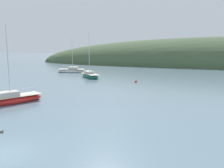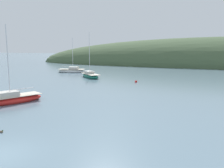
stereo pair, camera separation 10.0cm
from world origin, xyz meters
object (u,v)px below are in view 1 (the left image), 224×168
object	(u,v)px
sailboat_cream_ketch	(90,76)
sailboat_teal_outer	(13,99)
duck_lead	(2,132)
sailboat_navy_dinghy	(72,71)
mooring_buoy_channel	(136,82)

from	to	relation	value
sailboat_cream_ketch	sailboat_teal_outer	xyz separation A→B (m)	(0.90, -23.11, 0.00)
sailboat_cream_ketch	duck_lead	distance (m)	31.78
sailboat_cream_ketch	duck_lead	xyz separation A→B (m)	(6.78, -31.04, -0.34)
sailboat_navy_dinghy	sailboat_cream_ketch	bearing A→B (deg)	-42.78
sailboat_teal_outer	mooring_buoy_channel	bearing A→B (deg)	64.35
sailboat_cream_ketch	sailboat_navy_dinghy	xyz separation A→B (m)	(-8.36, 7.74, 0.02)
sailboat_cream_ketch	sailboat_navy_dinghy	distance (m)	11.40
sailboat_navy_dinghy	duck_lead	bearing A→B (deg)	-68.67
sailboat_navy_dinghy	sailboat_teal_outer	bearing A→B (deg)	-73.28
mooring_buoy_channel	duck_lead	xyz separation A→B (m)	(-3.56, -27.60, -0.07)
sailboat_cream_ketch	sailboat_navy_dinghy	bearing A→B (deg)	137.22
sailboat_teal_outer	duck_lead	world-z (taller)	sailboat_teal_outer
sailboat_cream_ketch	duck_lead	bearing A→B (deg)	-77.68
sailboat_teal_outer	mooring_buoy_channel	size ratio (longest dim) A/B	16.25
sailboat_cream_ketch	sailboat_teal_outer	size ratio (longest dim) A/B	1.06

